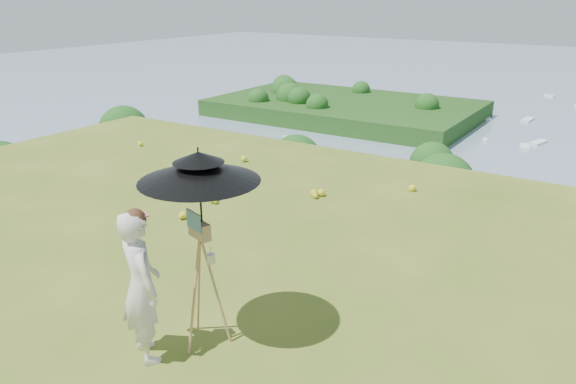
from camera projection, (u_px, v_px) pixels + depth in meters
The scene contains 11 objects.
ground at pixel (102, 261), 7.73m from camera, with size 14.00×14.00×0.00m, color #4B611B.
shoreline_tier at pixel (557, 289), 79.21m from camera, with size 170.00×28.00×8.00m, color #746A5D.
peninsula at pixel (346, 100), 178.45m from camera, with size 90.00×60.00×12.00m, color #17330E, non-canonical shape.
slope_trees at pixel (515, 264), 40.48m from camera, with size 110.00×50.00×6.00m, color #164A16, non-canonical shape.
harbor_town at pixel (565, 247), 77.02m from camera, with size 110.00×22.00×5.00m, color silver, non-canonical shape.
moored_boats at pixel (560, 137), 152.88m from camera, with size 140.00×140.00×0.70m, color white, non-canonical shape.
wildflowers at pixel (116, 251), 7.91m from camera, with size 10.00×10.50×0.12m, color gold, non-canonical shape.
painter at pixel (141, 286), 5.47m from camera, with size 0.58×0.38×1.59m, color beige.
field_easel at pixel (202, 278), 5.72m from camera, with size 0.57×0.57×1.50m, color #AC7C48, non-canonical shape.
sun_umbrella at pixel (200, 192), 5.42m from camera, with size 1.19×1.19×0.89m, color black, non-canonical shape.
painter_cap at pixel (134, 215), 5.22m from camera, with size 0.21×0.25×0.10m, color #CB6F72, non-canonical shape.
Camera 1 is at (5.92, -4.46, 3.50)m, focal length 35.00 mm.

